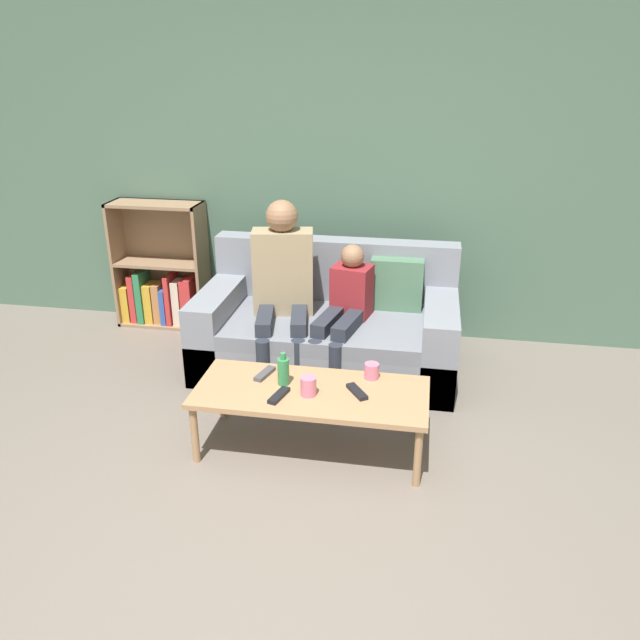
{
  "coord_description": "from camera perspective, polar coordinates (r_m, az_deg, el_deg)",
  "views": [
    {
      "loc": [
        0.61,
        -1.99,
        2.02
      ],
      "look_at": [
        0.01,
        1.38,
        0.57
      ],
      "focal_mm": 35.0,
      "sensor_mm": 36.0,
      "label": 1
    }
  ],
  "objects": [
    {
      "name": "tv_remote_0",
      "position": [
        3.52,
        -5.07,
        -4.91
      ],
      "size": [
        0.09,
        0.18,
        0.02
      ],
      "rotation": [
        0.0,
        0.0,
        -0.27
      ],
      "color": "#47474C",
      "rests_on": "coffee_table"
    },
    {
      "name": "person_child",
      "position": [
        4.1,
        2.26,
        1.14
      ],
      "size": [
        0.36,
        0.67,
        0.89
      ],
      "rotation": [
        0.0,
        0.0,
        -0.21
      ],
      "color": "#282D38",
      "rests_on": "ground_plane"
    },
    {
      "name": "tv_remote_1",
      "position": [
        3.3,
        -3.78,
        -6.9
      ],
      "size": [
        0.09,
        0.18,
        0.02
      ],
      "rotation": [
        0.0,
        0.0,
        -0.25
      ],
      "color": "black",
      "rests_on": "coffee_table"
    },
    {
      "name": "cup_near",
      "position": [
        3.3,
        -1.06,
        -6.06
      ],
      "size": [
        0.09,
        0.09,
        0.1
      ],
      "color": "pink",
      "rests_on": "coffee_table"
    },
    {
      "name": "wall_back",
      "position": [
        4.69,
        2.54,
        14.09
      ],
      "size": [
        12.0,
        0.06,
        2.6
      ],
      "color": "#4C6B56",
      "rests_on": "ground_plane"
    },
    {
      "name": "bottle",
      "position": [
        3.4,
        -3.37,
        -4.67
      ],
      "size": [
        0.06,
        0.06,
        0.19
      ],
      "color": "#33844C",
      "rests_on": "coffee_table"
    },
    {
      "name": "tv_remote_2",
      "position": [
        3.34,
        3.4,
        -6.55
      ],
      "size": [
        0.13,
        0.17,
        0.02
      ],
      "rotation": [
        0.0,
        0.0,
        0.59
      ],
      "color": "black",
      "rests_on": "coffee_table"
    },
    {
      "name": "ground_plane",
      "position": [
        2.9,
        -5.34,
        -21.32
      ],
      "size": [
        22.0,
        22.0,
        0.0
      ],
      "primitive_type": "plane",
      "color": "#70665B"
    },
    {
      "name": "bookshelf",
      "position": [
        5.17,
        -14.23,
        3.6
      ],
      "size": [
        0.72,
        0.28,
        1.0
      ],
      "color": "#8E7051",
      "rests_on": "ground_plane"
    },
    {
      "name": "person_adult",
      "position": [
        4.17,
        -3.43,
        3.9
      ],
      "size": [
        0.46,
        0.68,
        1.17
      ],
      "rotation": [
        0.0,
        0.0,
        0.18
      ],
      "color": "#282D38",
      "rests_on": "ground_plane"
    },
    {
      "name": "coffee_table",
      "position": [
        3.39,
        -0.82,
        -6.91
      ],
      "size": [
        1.26,
        0.54,
        0.37
      ],
      "color": "#A87F56",
      "rests_on": "ground_plane"
    },
    {
      "name": "cup_far",
      "position": [
        3.48,
        4.74,
        -4.66
      ],
      "size": [
        0.08,
        0.08,
        0.09
      ],
      "color": "pink",
      "rests_on": "coffee_table"
    },
    {
      "name": "couch",
      "position": [
        4.33,
        0.84,
        -0.87
      ],
      "size": [
        1.74,
        0.92,
        0.83
      ],
      "color": "gray",
      "rests_on": "ground_plane"
    }
  ]
}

